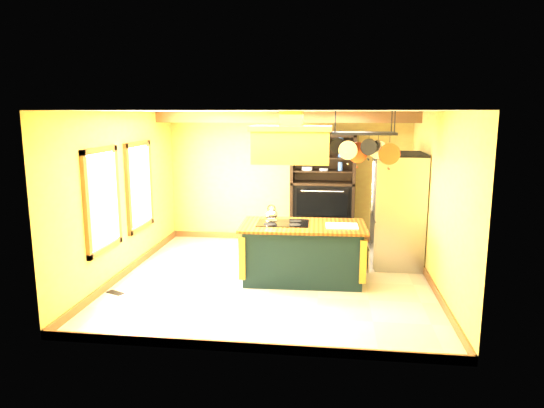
% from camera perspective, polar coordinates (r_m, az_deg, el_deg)
% --- Properties ---
extents(floor, '(5.00, 5.00, 0.00)m').
position_cam_1_polar(floor, '(8.02, 0.22, -8.80)').
color(floor, beige).
rests_on(floor, ground).
extents(ceiling, '(5.00, 5.00, 0.00)m').
position_cam_1_polar(ceiling, '(7.56, 0.24, 10.89)').
color(ceiling, white).
rests_on(ceiling, wall_back).
extents(wall_back, '(5.00, 0.02, 2.70)m').
position_cam_1_polar(wall_back, '(10.13, 1.94, 3.18)').
color(wall_back, '#E4C553').
rests_on(wall_back, floor).
extents(wall_front, '(5.00, 0.02, 2.70)m').
position_cam_1_polar(wall_front, '(5.25, -3.07, -3.93)').
color(wall_front, '#E4C553').
rests_on(wall_front, floor).
extents(wall_left, '(0.02, 5.00, 2.70)m').
position_cam_1_polar(wall_left, '(8.35, -17.07, 1.09)').
color(wall_left, '#E4C553').
rests_on(wall_left, floor).
extents(wall_right, '(0.02, 5.00, 2.70)m').
position_cam_1_polar(wall_right, '(7.78, 18.83, 0.32)').
color(wall_right, '#E4C553').
rests_on(wall_right, floor).
extents(ceiling_beam, '(5.00, 0.15, 0.20)m').
position_cam_1_polar(ceiling_beam, '(9.25, 1.53, 10.17)').
color(ceiling_beam, brown).
rests_on(ceiling_beam, ceiling).
extents(window_near, '(0.06, 1.06, 1.56)m').
position_cam_1_polar(window_near, '(7.61, -19.29, 0.45)').
color(window_near, brown).
rests_on(window_near, wall_left).
extents(window_far, '(0.06, 1.06, 1.56)m').
position_cam_1_polar(window_far, '(8.87, -15.31, 2.05)').
color(window_far, brown).
rests_on(window_far, wall_left).
extents(kitchen_island, '(2.02, 1.16, 1.11)m').
position_cam_1_polar(kitchen_island, '(7.86, 3.64, -5.62)').
color(kitchen_island, black).
rests_on(kitchen_island, floor).
extents(range_hood, '(1.25, 0.71, 0.80)m').
position_cam_1_polar(range_hood, '(7.57, 2.29, 7.26)').
color(range_hood, gold).
rests_on(range_hood, ceiling).
extents(pot_rack, '(1.05, 0.48, 0.80)m').
position_cam_1_polar(pot_rack, '(7.56, 10.80, 7.22)').
color(pot_rack, black).
rests_on(pot_rack, ceiling).
extents(refrigerator, '(0.84, 1.00, 1.96)m').
position_cam_1_polar(refrigerator, '(8.81, 14.51, -0.92)').
color(refrigerator, '#969A9E').
rests_on(refrigerator, floor).
extents(hutch, '(1.28, 0.58, 2.27)m').
position_cam_1_polar(hutch, '(9.92, 5.93, 0.21)').
color(hutch, black).
rests_on(hutch, floor).
extents(floor_register, '(0.30, 0.22, 0.01)m').
position_cam_1_polar(floor_register, '(7.79, -17.96, -9.89)').
color(floor_register, black).
rests_on(floor_register, floor).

